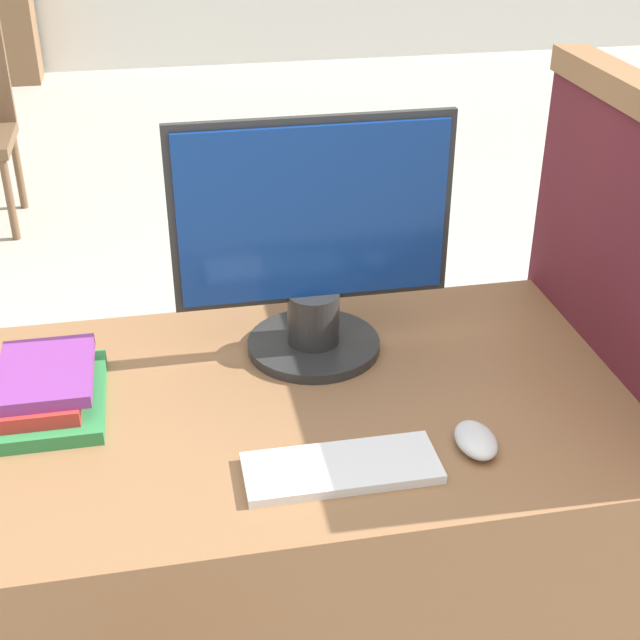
# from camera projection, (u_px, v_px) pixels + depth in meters

# --- Properties ---
(desk) EXTENTS (1.18, 0.74, 0.75)m
(desk) POSITION_uv_depth(u_px,v_px,m) (304.00, 553.00, 1.79)
(desk) COLOR #8C603D
(desk) RESTS_ON ground_plane
(carrel_divider) EXTENTS (0.07, 0.76, 1.27)m
(carrel_divider) POSITION_uv_depth(u_px,v_px,m) (608.00, 407.00, 1.77)
(carrel_divider) COLOR #5B1E28
(carrel_divider) RESTS_ON ground_plane
(monitor) EXTENTS (0.52, 0.26, 0.47)m
(monitor) POSITION_uv_depth(u_px,v_px,m) (313.00, 247.00, 1.65)
(monitor) COLOR #282828
(monitor) RESTS_ON desk
(keyboard) EXTENTS (0.31, 0.12, 0.02)m
(keyboard) POSITION_uv_depth(u_px,v_px,m) (342.00, 468.00, 1.42)
(keyboard) COLOR white
(keyboard) RESTS_ON desk
(mouse) EXTENTS (0.07, 0.10, 0.03)m
(mouse) POSITION_uv_depth(u_px,v_px,m) (476.00, 440.00, 1.47)
(mouse) COLOR silver
(mouse) RESTS_ON desk
(book_stack) EXTENTS (0.19, 0.27, 0.08)m
(book_stack) POSITION_uv_depth(u_px,v_px,m) (46.00, 389.00, 1.57)
(book_stack) COLOR #2D7F42
(book_stack) RESTS_ON desk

